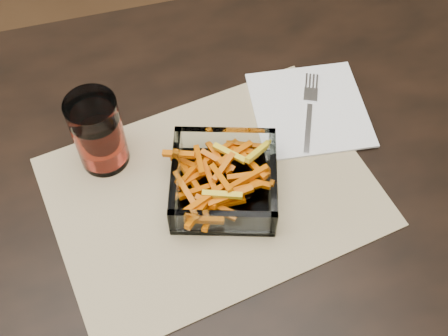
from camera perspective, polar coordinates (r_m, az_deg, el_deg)
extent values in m
cube|color=black|center=(0.80, -8.34, -6.73)|extent=(1.60, 0.90, 0.03)
cylinder|color=black|center=(1.49, 18.97, 6.13)|extent=(0.06, 0.06, 0.72)
cube|color=tan|center=(0.81, -1.19, -2.38)|extent=(0.50, 0.40, 0.00)
cube|color=white|center=(0.80, -0.01, -2.17)|extent=(0.18, 0.18, 0.01)
cube|color=white|center=(0.82, 0.10, 2.72)|extent=(0.14, 0.05, 0.06)
cube|color=white|center=(0.75, -0.14, -5.66)|extent=(0.14, 0.05, 0.06)
cube|color=white|center=(0.79, -4.92, -1.18)|extent=(0.05, 0.14, 0.06)
cube|color=white|center=(0.79, 4.91, -1.37)|extent=(0.05, 0.14, 0.06)
cylinder|color=white|center=(0.81, -12.68, 3.54)|extent=(0.07, 0.07, 0.13)
cylinder|color=red|center=(0.82, -12.50, 2.96)|extent=(0.06, 0.06, 0.08)
cube|color=white|center=(0.90, 8.66, 5.93)|extent=(0.19, 0.19, 0.00)
cube|color=silver|center=(0.87, 8.54, 4.03)|extent=(0.05, 0.09, 0.00)
cube|color=silver|center=(0.92, 8.79, 7.38)|extent=(0.03, 0.03, 0.00)
cube|color=silver|center=(0.94, 8.36, 8.78)|extent=(0.01, 0.03, 0.00)
cube|color=silver|center=(0.94, 8.71, 8.74)|extent=(0.01, 0.03, 0.00)
cube|color=silver|center=(0.94, 9.07, 8.69)|extent=(0.01, 0.03, 0.00)
cube|color=silver|center=(0.94, 9.42, 8.65)|extent=(0.01, 0.03, 0.00)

